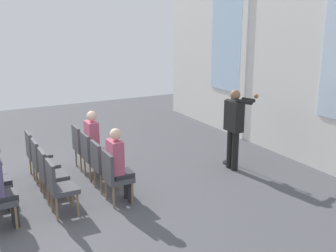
{
  "coord_description": "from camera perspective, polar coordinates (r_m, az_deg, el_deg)",
  "views": [
    {
      "loc": [
        7.29,
        -0.84,
        3.19
      ],
      "look_at": [
        0.17,
        2.93,
        1.02
      ],
      "focal_mm": 44.35,
      "sensor_mm": 36.0,
      "label": 1
    }
  ],
  "objects": [
    {
      "name": "ground_plane",
      "position": [
        8.0,
        -19.79,
        -9.39
      ],
      "size": [
        15.33,
        15.33,
        0.0
      ],
      "primitive_type": "plane",
      "color": "#4C4C51"
    },
    {
      "name": "rear_partition",
      "position": [
        9.98,
        14.92,
        7.47
      ],
      "size": [
        9.92,
        0.14,
        3.86
      ],
      "color": "silver",
      "rests_on": "ground"
    },
    {
      "name": "speaker",
      "position": [
        8.73,
        9.1,
        0.33
      ],
      "size": [
        0.52,
        0.69,
        1.72
      ],
      "color": "black",
      "rests_on": "ground"
    },
    {
      "name": "mic_stand",
      "position": [
        9.23,
        8.46,
        -3.12
      ],
      "size": [
        0.28,
        0.28,
        1.55
      ],
      "color": "black",
      "rests_on": "ground"
    },
    {
      "name": "chair_r0_c0",
      "position": [
        8.97,
        -11.76,
        -2.49
      ],
      "size": [
        0.46,
        0.44,
        0.94
      ],
      "color": "olive",
      "rests_on": "ground"
    },
    {
      "name": "chair_r0_c1",
      "position": [
        8.38,
        -10.51,
        -3.67
      ],
      "size": [
        0.46,
        0.44,
        0.94
      ],
      "color": "olive",
      "rests_on": "ground"
    },
    {
      "name": "audience_r0_c1",
      "position": [
        8.33,
        -10.07,
        -2.1
      ],
      "size": [
        0.36,
        0.39,
        1.38
      ],
      "color": "#2D2D33",
      "rests_on": "ground"
    },
    {
      "name": "chair_r0_c2",
      "position": [
        7.8,
        -9.07,
        -5.03
      ],
      "size": [
        0.46,
        0.44,
        0.94
      ],
      "color": "olive",
      "rests_on": "ground"
    },
    {
      "name": "chair_r0_c3",
      "position": [
        7.23,
        -7.39,
        -6.59
      ],
      "size": [
        0.46,
        0.44,
        0.94
      ],
      "color": "olive",
      "rests_on": "ground"
    },
    {
      "name": "audience_r0_c3",
      "position": [
        7.19,
        -6.85,
        -4.93
      ],
      "size": [
        0.36,
        0.39,
        1.35
      ],
      "color": "#2D2D33",
      "rests_on": "ground"
    },
    {
      "name": "chair_r1_c0",
      "position": [
        8.77,
        -17.76,
        -3.3
      ],
      "size": [
        0.46,
        0.44,
        0.94
      ],
      "color": "olive",
      "rests_on": "ground"
    },
    {
      "name": "chair_r1_c1",
      "position": [
        8.17,
        -16.93,
        -4.58
      ],
      "size": [
        0.46,
        0.44,
        0.94
      ],
      "color": "olive",
      "rests_on": "ground"
    },
    {
      "name": "chair_r1_c2",
      "position": [
        7.58,
        -15.96,
        -6.06
      ],
      "size": [
        0.46,
        0.44,
        0.94
      ],
      "color": "olive",
      "rests_on": "ground"
    },
    {
      "name": "chair_r1_c3",
      "position": [
        6.99,
        -14.81,
        -7.79
      ],
      "size": [
        0.46,
        0.44,
        0.94
      ],
      "color": "olive",
      "rests_on": "ground"
    }
  ]
}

